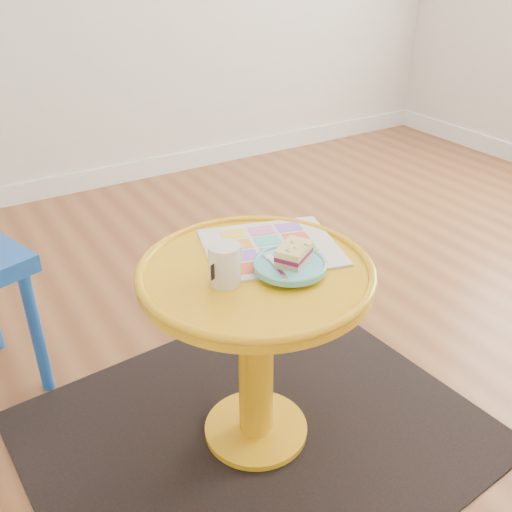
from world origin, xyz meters
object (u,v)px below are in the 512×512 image
side_table (256,321)px  mug (225,263)px  plate (290,266)px  newspaper (271,247)px

side_table → mug: (-0.10, -0.01, 0.22)m
mug → plate: (0.16, -0.05, -0.04)m
plate → side_table: bearing=138.5°
mug → side_table: bearing=-15.4°
newspaper → plate: plate is taller
side_table → mug: bearing=-172.4°
newspaper → side_table: bearing=-125.0°
side_table → plate: size_ratio=3.30×
side_table → newspaper: size_ratio=1.71×
plate → newspaper: bearing=77.8°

